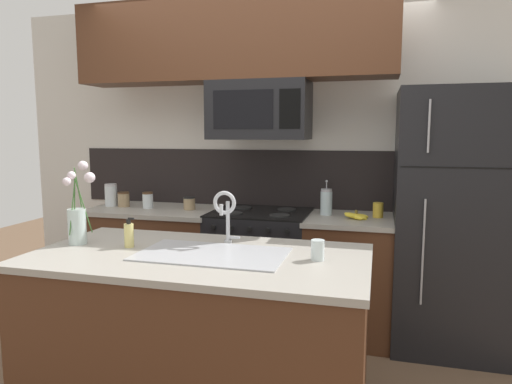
{
  "coord_description": "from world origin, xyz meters",
  "views": [
    {
      "loc": [
        0.88,
        -2.5,
        1.53
      ],
      "look_at": [
        0.13,
        0.27,
        1.16
      ],
      "focal_mm": 32.0,
      "sensor_mm": 36.0,
      "label": 1
    }
  ],
  "objects_px": {
    "storage_jar_short": "(148,200)",
    "french_press": "(326,202)",
    "microwave": "(260,111)",
    "stove_range": "(260,269)",
    "sink_faucet": "(225,210)",
    "banana_bunch": "(356,216)",
    "drinking_glass": "(318,250)",
    "storage_jar_tall": "(111,195)",
    "refrigerator": "(459,221)",
    "flower_vase": "(78,218)",
    "storage_jar_squat": "(189,203)",
    "storage_jar_medium": "(124,199)",
    "coffee_tin": "(378,210)",
    "dish_soap_bottle": "(129,235)"
  },
  "relations": [
    {
      "from": "storage_jar_short",
      "to": "french_press",
      "type": "distance_m",
      "value": 1.47
    },
    {
      "from": "microwave",
      "to": "french_press",
      "type": "height_order",
      "value": "microwave"
    },
    {
      "from": "microwave",
      "to": "stove_range",
      "type": "bearing_deg",
      "value": 90.16
    },
    {
      "from": "microwave",
      "to": "sink_faucet",
      "type": "xyz_separation_m",
      "value": [
        0.07,
        -1.01,
        -0.59
      ]
    },
    {
      "from": "storage_jar_short",
      "to": "banana_bunch",
      "type": "xyz_separation_m",
      "value": [
        1.69,
        -0.04,
        -0.04
      ]
    },
    {
      "from": "storage_jar_short",
      "to": "drinking_glass",
      "type": "height_order",
      "value": "storage_jar_short"
    },
    {
      "from": "storage_jar_tall",
      "to": "sink_faucet",
      "type": "xyz_separation_m",
      "value": [
        1.39,
        -1.05,
        0.1
      ]
    },
    {
      "from": "refrigerator",
      "to": "french_press",
      "type": "bearing_deg",
      "value": 177.54
    },
    {
      "from": "flower_vase",
      "to": "storage_jar_tall",
      "type": "bearing_deg",
      "value": 115.21
    },
    {
      "from": "french_press",
      "to": "sink_faucet",
      "type": "relative_size",
      "value": 0.87
    },
    {
      "from": "storage_jar_squat",
      "to": "sink_faucet",
      "type": "bearing_deg",
      "value": -57.36
    },
    {
      "from": "storage_jar_medium",
      "to": "sink_faucet",
      "type": "distance_m",
      "value": 1.65
    },
    {
      "from": "coffee_tin",
      "to": "french_press",
      "type": "bearing_deg",
      "value": 178.51
    },
    {
      "from": "french_press",
      "to": "storage_jar_tall",
      "type": "bearing_deg",
      "value": -178.54
    },
    {
      "from": "microwave",
      "to": "flower_vase",
      "type": "bearing_deg",
      "value": -121.65
    },
    {
      "from": "storage_jar_tall",
      "to": "storage_jar_short",
      "type": "bearing_deg",
      "value": -4.81
    },
    {
      "from": "storage_jar_medium",
      "to": "microwave",
      "type": "bearing_deg",
      "value": -1.39
    },
    {
      "from": "stove_range",
      "to": "storage_jar_short",
      "type": "distance_m",
      "value": 1.09
    },
    {
      "from": "banana_bunch",
      "to": "storage_jar_squat",
      "type": "bearing_deg",
      "value": 176.87
    },
    {
      "from": "microwave",
      "to": "dish_soap_bottle",
      "type": "height_order",
      "value": "microwave"
    },
    {
      "from": "storage_jar_medium",
      "to": "french_press",
      "type": "relative_size",
      "value": 0.46
    },
    {
      "from": "storage_jar_short",
      "to": "flower_vase",
      "type": "height_order",
      "value": "flower_vase"
    },
    {
      "from": "storage_jar_short",
      "to": "coffee_tin",
      "type": "relative_size",
      "value": 1.22
    },
    {
      "from": "banana_bunch",
      "to": "drinking_glass",
      "type": "height_order",
      "value": "drinking_glass"
    },
    {
      "from": "storage_jar_medium",
      "to": "storage_jar_short",
      "type": "height_order",
      "value": "storage_jar_short"
    },
    {
      "from": "stove_range",
      "to": "storage_jar_tall",
      "type": "height_order",
      "value": "storage_jar_tall"
    },
    {
      "from": "banana_bunch",
      "to": "french_press",
      "type": "relative_size",
      "value": 0.71
    },
    {
      "from": "dish_soap_bottle",
      "to": "drinking_glass",
      "type": "bearing_deg",
      "value": 0.57
    },
    {
      "from": "storage_jar_squat",
      "to": "coffee_tin",
      "type": "distance_m",
      "value": 1.49
    },
    {
      "from": "storage_jar_tall",
      "to": "french_press",
      "type": "height_order",
      "value": "french_press"
    },
    {
      "from": "banana_bunch",
      "to": "sink_faucet",
      "type": "xyz_separation_m",
      "value": [
        -0.67,
        -0.97,
        0.18
      ]
    },
    {
      "from": "drinking_glass",
      "to": "flower_vase",
      "type": "bearing_deg",
      "value": -179.31
    },
    {
      "from": "stove_range",
      "to": "storage_jar_medium",
      "type": "relative_size",
      "value": 7.54
    },
    {
      "from": "refrigerator",
      "to": "banana_bunch",
      "type": "distance_m",
      "value": 0.71
    },
    {
      "from": "storage_jar_short",
      "to": "flower_vase",
      "type": "bearing_deg",
      "value": -79.7
    },
    {
      "from": "stove_range",
      "to": "coffee_tin",
      "type": "relative_size",
      "value": 8.45
    },
    {
      "from": "storage_jar_squat",
      "to": "coffee_tin",
      "type": "relative_size",
      "value": 0.93
    },
    {
      "from": "storage_jar_short",
      "to": "storage_jar_squat",
      "type": "bearing_deg",
      "value": 4.81
    },
    {
      "from": "sink_faucet",
      "to": "drinking_glass",
      "type": "relative_size",
      "value": 3.01
    },
    {
      "from": "refrigerator",
      "to": "drinking_glass",
      "type": "relative_size",
      "value": 18.03
    },
    {
      "from": "microwave",
      "to": "refrigerator",
      "type": "distance_m",
      "value": 1.64
    },
    {
      "from": "storage_jar_squat",
      "to": "banana_bunch",
      "type": "xyz_separation_m",
      "value": [
        1.34,
        -0.07,
        -0.03
      ]
    },
    {
      "from": "sink_faucet",
      "to": "dish_soap_bottle",
      "type": "xyz_separation_m",
      "value": [
        -0.49,
        -0.19,
        -0.13
      ]
    },
    {
      "from": "storage_jar_tall",
      "to": "flower_vase",
      "type": "height_order",
      "value": "flower_vase"
    },
    {
      "from": "microwave",
      "to": "drinking_glass",
      "type": "bearing_deg",
      "value": -63.06
    },
    {
      "from": "microwave",
      "to": "storage_jar_medium",
      "type": "relative_size",
      "value": 6.04
    },
    {
      "from": "sink_faucet",
      "to": "stove_range",
      "type": "bearing_deg",
      "value": 93.69
    },
    {
      "from": "storage_jar_tall",
      "to": "drinking_glass",
      "type": "height_order",
      "value": "storage_jar_tall"
    },
    {
      "from": "coffee_tin",
      "to": "drinking_glass",
      "type": "distance_m",
      "value": 1.29
    },
    {
      "from": "storage_jar_tall",
      "to": "drinking_glass",
      "type": "bearing_deg",
      "value": -32.36
    }
  ]
}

